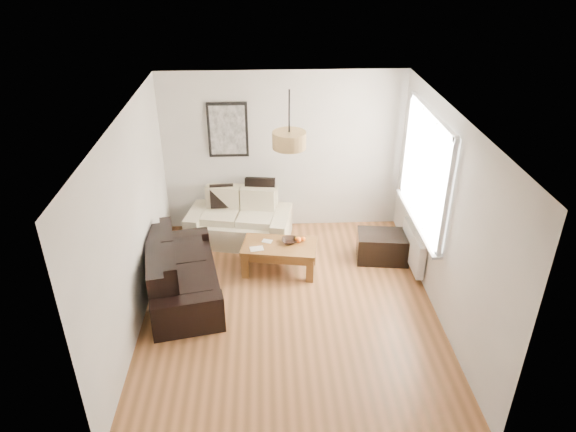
{
  "coord_description": "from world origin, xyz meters",
  "views": [
    {
      "loc": [
        -0.29,
        -5.5,
        4.38
      ],
      "look_at": [
        0.0,
        0.6,
        1.05
      ],
      "focal_mm": 32.56,
      "sensor_mm": 36.0,
      "label": 1
    }
  ],
  "objects_px": {
    "sofa_leather": "(182,271)",
    "ottoman": "(383,247)",
    "loveseat_cream": "(239,218)",
    "coffee_table": "(279,257)"
  },
  "relations": [
    {
      "from": "loveseat_cream",
      "to": "sofa_leather",
      "type": "relative_size",
      "value": 0.88
    },
    {
      "from": "coffee_table",
      "to": "sofa_leather",
      "type": "bearing_deg",
      "value": -158.21
    },
    {
      "from": "sofa_leather",
      "to": "coffee_table",
      "type": "xyz_separation_m",
      "value": [
        1.32,
        0.53,
        -0.17
      ]
    },
    {
      "from": "sofa_leather",
      "to": "ottoman",
      "type": "height_order",
      "value": "sofa_leather"
    },
    {
      "from": "loveseat_cream",
      "to": "coffee_table",
      "type": "bearing_deg",
      "value": -45.43
    },
    {
      "from": "coffee_table",
      "to": "loveseat_cream",
      "type": "bearing_deg",
      "value": 123.85
    },
    {
      "from": "sofa_leather",
      "to": "loveseat_cream",
      "type": "bearing_deg",
      "value": -37.78
    },
    {
      "from": "sofa_leather",
      "to": "ottoman",
      "type": "bearing_deg",
      "value": -86.85
    },
    {
      "from": "loveseat_cream",
      "to": "ottoman",
      "type": "xyz_separation_m",
      "value": [
        2.17,
        -0.69,
        -0.18
      ]
    },
    {
      "from": "sofa_leather",
      "to": "coffee_table",
      "type": "distance_m",
      "value": 1.43
    }
  ]
}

